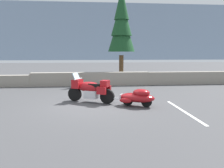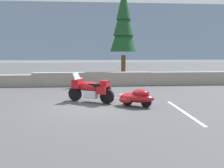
% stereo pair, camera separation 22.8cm
% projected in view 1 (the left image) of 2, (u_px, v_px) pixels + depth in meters
% --- Properties ---
extents(ground_plane, '(80.00, 80.00, 0.00)m').
position_uv_depth(ground_plane, '(91.00, 105.00, 9.96)').
color(ground_plane, '#424244').
extents(stone_guard_wall, '(24.00, 0.57, 0.92)m').
position_uv_depth(stone_guard_wall, '(91.00, 79.00, 15.52)').
color(stone_guard_wall, gray).
rests_on(stone_guard_wall, ground).
extents(distant_ridgeline, '(240.00, 80.00, 16.00)m').
position_uv_depth(distant_ridgeline, '(90.00, 39.00, 103.17)').
color(distant_ridgeline, '#7F93AD').
rests_on(distant_ridgeline, ground).
extents(touring_motorcycle, '(2.13, 1.35, 1.33)m').
position_uv_depth(touring_motorcycle, '(90.00, 89.00, 10.35)').
color(touring_motorcycle, black).
rests_on(touring_motorcycle, ground).
extents(car_shaped_trailer, '(2.13, 1.31, 0.76)m').
position_uv_depth(car_shaped_trailer, '(137.00, 97.00, 9.59)').
color(car_shaped_trailer, black).
rests_on(car_shaped_trailer, ground).
extents(pine_tree_tall, '(2.03, 2.03, 7.12)m').
position_uv_depth(pine_tree_tall, '(122.00, 23.00, 16.95)').
color(pine_tree_tall, brown).
rests_on(pine_tree_tall, ground).
extents(parking_stripe_marker, '(0.12, 3.60, 0.01)m').
position_uv_depth(parking_stripe_marker, '(184.00, 111.00, 8.82)').
color(parking_stripe_marker, silver).
rests_on(parking_stripe_marker, ground).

